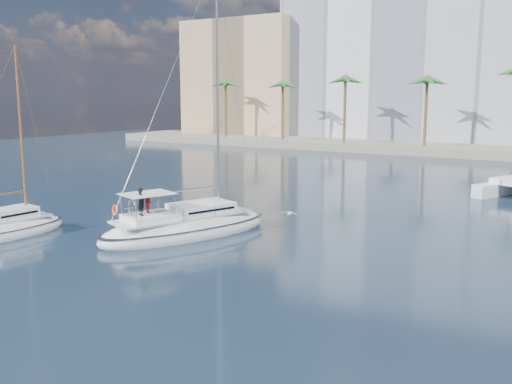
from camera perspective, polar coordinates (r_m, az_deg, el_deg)
The scene contains 9 objects.
ground at distance 31.16m, azimuth -3.25°, elevation -6.04°, with size 160.00×160.00×0.00m, color black.
quay at distance 87.64m, azimuth 20.20°, elevation 3.99°, with size 120.00×14.00×1.20m, color gray.
building_modern at distance 102.00m, azimuth 15.29°, elevation 12.51°, with size 42.00×16.00×28.00m, color silver.
building_tan_left at distance 110.75m, azimuth -0.74°, elevation 11.04°, with size 22.00×14.00×22.00m, color tan.
palm_left at distance 96.32m, azimuth -0.53°, elevation 10.81°, with size 3.60×3.60×12.30m.
palm_centre at distance 83.39m, azimuth 20.03°, elevation 10.41°, with size 3.60×3.60×12.30m.
main_sloop at distance 34.83m, azimuth -7.00°, elevation -3.52°, with size 7.46×12.00×17.00m.
small_sloop at distance 37.41m, azimuth -24.11°, elevation -3.53°, with size 3.46×8.59×12.02m.
seagull at distance 35.80m, azimuth 3.43°, elevation -2.14°, with size 1.17×0.50×0.22m.
Camera 1 is at (17.18, -24.58, 8.46)m, focal length 40.00 mm.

